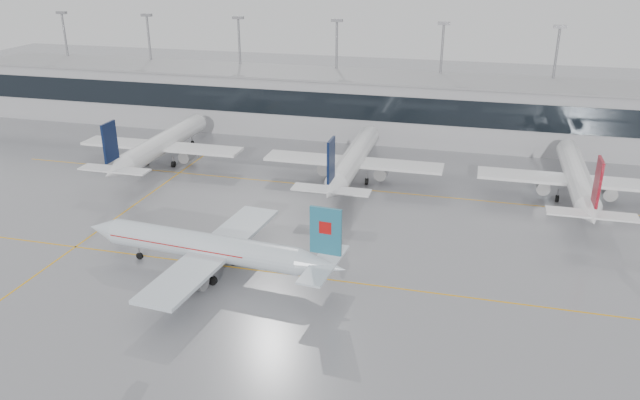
# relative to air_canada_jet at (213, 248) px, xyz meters

# --- Properties ---
(ground) EXTENTS (320.00, 320.00, 0.00)m
(ground) POSITION_rel_air_canada_jet_xyz_m (9.50, 1.88, -3.30)
(ground) COLOR gray
(ground) RESTS_ON ground
(taxi_line_main) EXTENTS (120.00, 0.25, 0.01)m
(taxi_line_main) POSITION_rel_air_canada_jet_xyz_m (9.50, 1.88, -3.30)
(taxi_line_main) COLOR #F1A40F
(taxi_line_main) RESTS_ON ground
(taxi_line_north) EXTENTS (120.00, 0.25, 0.01)m
(taxi_line_north) POSITION_rel_air_canada_jet_xyz_m (9.50, 31.88, -3.30)
(taxi_line_north) COLOR #F1A40F
(taxi_line_north) RESTS_ON ground
(taxi_line_cross) EXTENTS (0.25, 60.00, 0.01)m
(taxi_line_cross) POSITION_rel_air_canada_jet_xyz_m (-20.50, 16.88, -3.30)
(taxi_line_cross) COLOR #F1A40F
(taxi_line_cross) RESTS_ON ground
(terminal) EXTENTS (180.00, 15.00, 12.00)m
(terminal) POSITION_rel_air_canada_jet_xyz_m (9.50, 63.88, 2.70)
(terminal) COLOR #A2A2A6
(terminal) RESTS_ON ground
(terminal_glass) EXTENTS (180.00, 0.20, 5.00)m
(terminal_glass) POSITION_rel_air_canada_jet_xyz_m (9.50, 56.33, 4.20)
(terminal_glass) COLOR black
(terminal_glass) RESTS_ON ground
(terminal_roof) EXTENTS (182.00, 16.00, 0.40)m
(terminal_roof) POSITION_rel_air_canada_jet_xyz_m (9.50, 63.88, 8.90)
(terminal_roof) COLOR gray
(terminal_roof) RESTS_ON ground
(light_masts) EXTENTS (156.40, 1.00, 22.60)m
(light_masts) POSITION_rel_air_canada_jet_xyz_m (9.50, 69.88, 10.04)
(light_masts) COLOR gray
(light_masts) RESTS_ON ground
(air_canada_jet) EXTENTS (34.29, 26.93, 10.51)m
(air_canada_jet) POSITION_rel_air_canada_jet_xyz_m (0.00, 0.00, 0.00)
(air_canada_jet) COLOR silver
(air_canada_jet) RESTS_ON ground
(parked_jet_b) EXTENTS (29.64, 36.96, 11.72)m
(parked_jet_b) POSITION_rel_air_canada_jet_xyz_m (-25.50, 35.57, 0.41)
(parked_jet_b) COLOR white
(parked_jet_b) RESTS_ON ground
(parked_jet_c) EXTENTS (29.64, 36.96, 11.72)m
(parked_jet_c) POSITION_rel_air_canada_jet_xyz_m (9.50, 35.57, 0.41)
(parked_jet_c) COLOR white
(parked_jet_c) RESTS_ON ground
(parked_jet_d) EXTENTS (29.64, 36.96, 11.72)m
(parked_jet_d) POSITION_rel_air_canada_jet_xyz_m (44.50, 35.57, 0.41)
(parked_jet_d) COLOR white
(parked_jet_d) RESTS_ON ground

